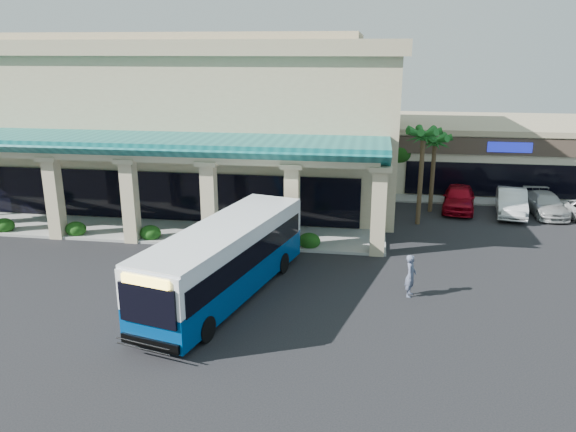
% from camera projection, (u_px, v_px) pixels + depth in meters
% --- Properties ---
extents(ground, '(110.00, 110.00, 0.00)m').
position_uv_depth(ground, '(243.00, 287.00, 25.49)').
color(ground, black).
extents(main_building, '(30.80, 14.80, 11.35)m').
position_uv_depth(main_building, '(183.00, 117.00, 40.19)').
color(main_building, '#BFAE88').
rests_on(main_building, ground).
extents(arcade, '(30.00, 6.20, 5.70)m').
position_uv_depth(arcade, '(133.00, 185.00, 32.28)').
color(arcade, '#0F5C5D').
rests_on(arcade, ground).
extents(strip_mall, '(22.50, 12.50, 4.90)m').
position_uv_depth(strip_mall, '(530.00, 152.00, 44.89)').
color(strip_mall, beige).
rests_on(strip_mall, ground).
extents(palm_0, '(2.40, 2.40, 6.60)m').
position_uv_depth(palm_0, '(421.00, 172.00, 33.72)').
color(palm_0, '#185A1D').
rests_on(palm_0, ground).
extents(palm_1, '(2.40, 2.40, 5.80)m').
position_uv_depth(palm_1, '(433.00, 169.00, 36.53)').
color(palm_1, '#185A1D').
rests_on(palm_1, ground).
extents(broadleaf_tree, '(2.60, 2.60, 4.81)m').
position_uv_depth(broadleaf_tree, '(399.00, 161.00, 41.70)').
color(broadleaf_tree, '#133B0D').
rests_on(broadleaf_tree, ground).
extents(transit_bus, '(5.37, 11.85, 3.22)m').
position_uv_depth(transit_bus, '(226.00, 262.00, 24.09)').
color(transit_bus, navy).
rests_on(transit_bus, ground).
extents(pedestrian, '(0.59, 0.77, 1.89)m').
position_uv_depth(pedestrian, '(411.00, 276.00, 24.32)').
color(pedestrian, '#4D556D').
rests_on(pedestrian, ground).
extents(car_silver, '(2.75, 5.21, 1.69)m').
position_uv_depth(car_silver, '(459.00, 198.00, 37.38)').
color(car_silver, maroon).
rests_on(car_silver, ground).
extents(car_white, '(2.53, 5.27, 1.66)m').
position_uv_depth(car_white, '(511.00, 202.00, 36.39)').
color(car_white, silver).
rests_on(car_white, ground).
extents(car_red, '(2.17, 4.90, 1.40)m').
position_uv_depth(car_red, '(546.00, 204.00, 36.43)').
color(car_red, '#ABABAB').
rests_on(car_red, ground).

